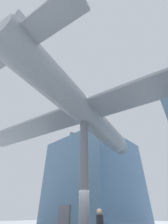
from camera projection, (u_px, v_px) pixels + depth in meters
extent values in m
cube|color=slate|center=(95.00, 181.00, 21.67)|extent=(10.57, 10.66, 10.83)
cube|color=slate|center=(93.00, 144.00, 24.89)|extent=(0.36, 10.13, 0.60)
cube|color=slate|center=(64.00, 218.00, 16.04)|extent=(1.80, 0.12, 2.30)
cylinder|color=slate|center=(84.00, 174.00, 8.31)|extent=(0.53, 0.53, 6.60)
cylinder|color=#93999E|center=(84.00, 112.00, 10.67)|extent=(4.70, 13.49, 1.79)
cube|color=#93999E|center=(84.00, 112.00, 10.67)|extent=(21.78, 7.07, 0.18)
cube|color=#93999E|center=(15.00, 44.00, 6.54)|extent=(7.02, 2.51, 0.18)
cube|color=#93999E|center=(21.00, 31.00, 7.18)|extent=(0.42, 1.11, 2.17)
cone|color=#93999E|center=(119.00, 145.00, 15.86)|extent=(1.74, 1.50, 1.52)
sphere|color=black|center=(122.00, 148.00, 16.41)|extent=(0.44, 0.44, 0.44)
cube|color=black|center=(100.00, 223.00, 6.87)|extent=(0.45, 0.41, 0.63)
sphere|color=tan|center=(99.00, 212.00, 7.12)|extent=(0.25, 0.25, 0.25)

